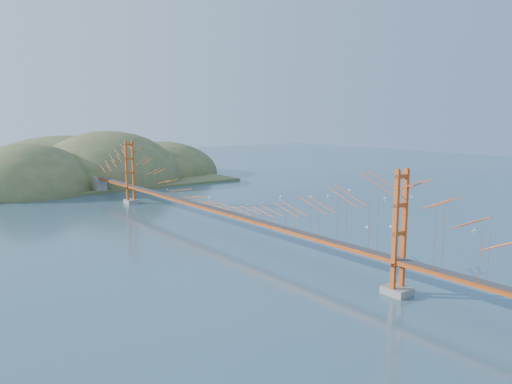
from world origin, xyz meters
TOP-DOWN VIEW (x-y plane):
  - ground at (0.00, 0.00)m, footprint 320.00×320.00m
  - bridge at (0.00, 0.18)m, footprint 2.20×94.40m
  - far_headlands at (2.21, 68.52)m, footprint 84.00×58.00m
  - sailboat_9 at (44.50, 16.04)m, footprint 0.53×0.62m
  - sailboat_2 at (36.22, -2.99)m, footprint 0.50×0.43m
  - sailboat_17 at (34.33, 12.63)m, footprint 0.55×0.54m
  - sailboat_0 at (19.41, -10.04)m, footprint 0.49×0.57m
  - sailboat_5 at (47.97, 2.63)m, footprint 0.62×0.62m
  - sailboat_12 at (13.18, 41.07)m, footprint 0.58×0.58m
  - sailboat_16 at (16.01, 15.14)m, footprint 0.66×0.66m
  - sailboat_1 at (14.03, 10.10)m, footprint 0.69×0.69m
  - sailboat_3 at (14.39, 25.38)m, footprint 0.56×0.48m
  - sailboat_4 at (31.87, 14.85)m, footprint 0.65×0.65m
  - sailboat_10 at (9.39, -21.78)m, footprint 0.53×0.58m
  - sailboat_6 at (29.57, -20.96)m, footprint 0.63×0.63m
  - sailboat_14 at (22.48, -11.97)m, footprint 0.56×0.58m
  - sailboat_11 at (41.30, 3.93)m, footprint 0.57×0.55m
  - sailboat_8 at (26.21, 17.77)m, footprint 0.53×0.45m

SIDE VIEW (x-z plane):
  - ground at x=0.00m, z-range 0.00..0.00m
  - far_headlands at x=2.21m, z-range -12.50..12.50m
  - sailboat_2 at x=36.22m, z-range -0.15..0.42m
  - sailboat_8 at x=26.21m, z-range -0.16..0.44m
  - sailboat_17 at x=34.33m, z-range -0.17..0.45m
  - sailboat_11 at x=41.30m, z-range -0.17..0.46m
  - sailboat_3 at x=14.39m, z-range -0.17..0.46m
  - sailboat_12 at x=13.18m, z-range -0.18..0.47m
  - sailboat_10 at x=9.39m, z-range -0.18..0.47m
  - sailboat_0 at x=19.41m, z-range -0.18..0.47m
  - sailboat_14 at x=22.48m, z-range -0.18..0.47m
  - sailboat_6 at x=29.57m, z-range -0.18..0.48m
  - sailboat_5 at x=47.97m, z-range -0.19..0.49m
  - sailboat_16 at x=16.01m, z-range -0.19..0.50m
  - sailboat_4 at x=31.87m, z-range -0.19..0.50m
  - sailboat_1 at x=14.03m, z-range -0.20..0.52m
  - sailboat_9 at x=44.50m, z-range -0.20..0.52m
  - bridge at x=0.00m, z-range 1.01..13.01m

